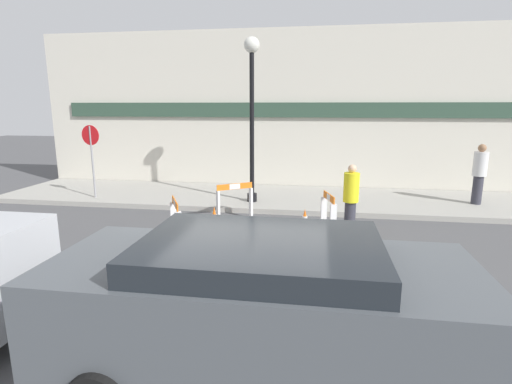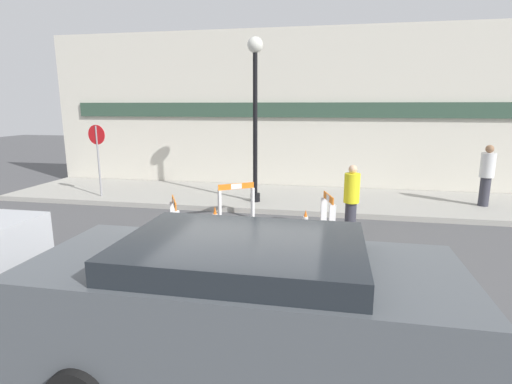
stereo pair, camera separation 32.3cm
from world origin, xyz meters
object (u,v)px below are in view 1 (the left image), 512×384
stop_sign (92,149)px  streetlamp_post (252,98)px  person_pedestrian (479,172)px  parked_car_1 (260,302)px  person_worker (351,198)px

stop_sign → streetlamp_post: bearing=-170.0°
stop_sign → person_pedestrian: bearing=-168.1°
stop_sign → parked_car_1: bearing=137.5°
person_worker → stop_sign: bearing=-34.1°
stop_sign → person_worker: 7.91m
person_pedestrian → stop_sign: bearing=23.2°
streetlamp_post → stop_sign: bearing=-177.2°
stop_sign → parked_car_1: 9.71m
person_worker → parked_car_1: (-1.32, -5.26, 0.04)m
streetlamp_post → person_pedestrian: (6.49, 0.70, -2.09)m
person_worker → person_pedestrian: (3.81, 3.05, 0.19)m
streetlamp_post → person_pedestrian: streetlamp_post is taller
stop_sign → person_worker: size_ratio=1.34×
person_worker → parked_car_1: person_worker is taller
person_worker → person_pedestrian: bearing=-159.9°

